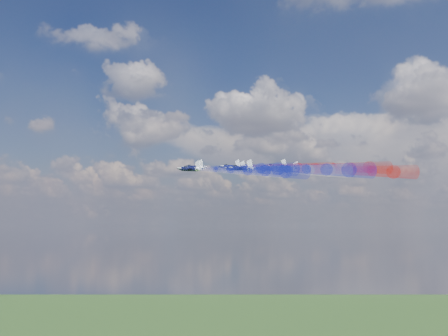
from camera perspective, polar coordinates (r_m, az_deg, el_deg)
The scene contains 16 objects.
jet_lead at distance 187.14m, azimuth -3.72°, elevation -0.16°, with size 9.61×12.01×3.20m, color black, non-canonical shape.
trail_lead at distance 168.16m, azimuth 1.50°, elevation -0.28°, with size 4.00×39.20×4.00m, color white, non-canonical shape.
jet_inner_left at distance 173.17m, azimuth -3.42°, elevation 0.06°, with size 9.61×12.01×3.20m, color black, non-canonical shape.
trail_inner_left at distance 154.34m, azimuth 2.30°, elevation -0.04°, with size 4.00×39.20×4.00m, color #1721CA, non-canonical shape.
jet_inner_right at distance 185.37m, azimuth 0.66°, elevation 0.13°, with size 9.61×12.01×3.20m, color black, non-canonical shape.
trail_inner_right at distance 167.75m, azimuth 6.38°, elevation 0.05°, with size 4.00×39.20×4.00m, color red, non-canonical shape.
jet_outer_left at distance 155.68m, azimuth -3.78°, elevation -0.11°, with size 9.61×12.01×3.20m, color black, non-canonical shape.
trail_outer_left at distance 136.84m, azimuth 2.61°, elevation -0.24°, with size 4.00×39.20×4.00m, color #1721CA, non-canonical shape.
jet_center_third at distance 170.16m, azimuth 1.14°, elevation -0.06°, with size 9.61×12.01×3.20m, color black, non-canonical shape.
trail_center_third at distance 152.78m, azimuth 7.48°, elevation -0.18°, with size 4.00×39.20×4.00m, color white, non-canonical shape.
jet_outer_right at distance 183.33m, azimuth 5.63°, elevation 0.19°, with size 9.61×12.01×3.20m, color black, non-canonical shape.
trail_outer_right at distance 167.40m, azimuth 11.90°, elevation 0.11°, with size 4.00×39.20×4.00m, color red, non-canonical shape.
jet_rear_left at distance 153.24m, azimuth 1.77°, elevation -0.02°, with size 9.61×12.01×3.20m, color black, non-canonical shape.
trail_rear_left at distance 136.19m, azimuth 8.98°, elevation -0.15°, with size 4.00×39.20×4.00m, color #1721CA, non-canonical shape.
jet_rear_right at distance 169.03m, azimuth 6.87°, elevation -0.17°, with size 9.61×12.01×3.20m, color black, non-canonical shape.
trail_rear_right at distance 153.63m, azimuth 13.83°, elevation -0.30°, with size 4.00×39.20×4.00m, color red, non-canonical shape.
Camera 1 is at (88.37, -151.65, 130.79)m, focal length 41.75 mm.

